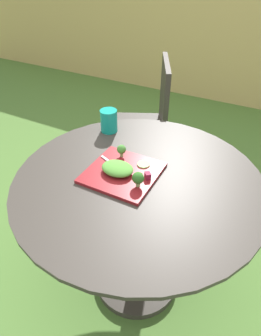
% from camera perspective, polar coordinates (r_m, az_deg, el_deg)
% --- Properties ---
extents(ground_plane, '(12.00, 12.00, 0.00)m').
position_cam_1_polar(ground_plane, '(1.71, 1.15, -20.85)').
color(ground_plane, '#4C7533').
extents(bamboo_fence, '(8.00, 0.08, 1.30)m').
position_cam_1_polar(bamboo_fence, '(3.47, 22.10, 21.46)').
color(bamboo_fence, tan).
rests_on(bamboo_fence, ground_plane).
extents(patio_table, '(1.00, 1.00, 0.72)m').
position_cam_1_polar(patio_table, '(1.32, 1.41, -9.58)').
color(patio_table, '#38332D').
rests_on(patio_table, ground_plane).
extents(patio_chair, '(0.59, 0.59, 0.90)m').
position_cam_1_polar(patio_chair, '(2.01, 3.14, 9.81)').
color(patio_chair, '#332D28').
rests_on(patio_chair, ground_plane).
extents(salad_plate, '(0.28, 0.28, 0.01)m').
position_cam_1_polar(salad_plate, '(1.18, -1.55, -0.89)').
color(salad_plate, maroon).
rests_on(salad_plate, patio_table).
extents(drinking_glass, '(0.08, 0.08, 0.11)m').
position_cam_1_polar(drinking_glass, '(1.45, -4.23, 8.97)').
color(drinking_glass, '#149989').
rests_on(drinking_glass, patio_table).
extents(fork, '(0.15, 0.07, 0.00)m').
position_cam_1_polar(fork, '(1.20, -3.05, 0.41)').
color(fork, silver).
rests_on(fork, salad_plate).
extents(lettuce_mound, '(0.13, 0.10, 0.04)m').
position_cam_1_polar(lettuce_mound, '(1.16, -2.56, -0.08)').
color(lettuce_mound, '#519338').
rests_on(lettuce_mound, salad_plate).
extents(broccoli_floret_0, '(0.04, 0.04, 0.05)m').
position_cam_1_polar(broccoli_floret_0, '(1.24, -1.78, 3.61)').
color(broccoli_floret_0, '#99B770').
rests_on(broccoli_floret_0, salad_plate).
extents(broccoli_floret_1, '(0.05, 0.05, 0.06)m').
position_cam_1_polar(broccoli_floret_1, '(1.08, 1.49, -2.02)').
color(broccoli_floret_1, '#99B770').
rests_on(broccoli_floret_1, salad_plate).
extents(cucumber_slice_0, '(0.05, 0.05, 0.01)m').
position_cam_1_polar(cucumber_slice_0, '(1.21, 2.56, 0.73)').
color(cucumber_slice_0, '#8EB766').
rests_on(cucumber_slice_0, salad_plate).
extents(beet_chunk_0, '(0.03, 0.03, 0.03)m').
position_cam_1_polar(beet_chunk_0, '(1.14, 3.48, -1.36)').
color(beet_chunk_0, maroon).
rests_on(beet_chunk_0, salad_plate).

